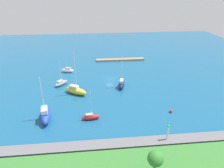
# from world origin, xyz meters

# --- Properties ---
(water) EXTENTS (160.00, 160.00, 0.00)m
(water) POSITION_xyz_m (0.00, 0.00, 0.00)
(water) COLOR #19567F
(water) RESTS_ON ground
(pier_dock) EXTENTS (21.88, 2.37, 0.72)m
(pier_dock) POSITION_xyz_m (-6.54, -19.72, 0.36)
(pier_dock) COLOR #997A56
(pier_dock) RESTS_ON ground
(breakwater) EXTENTS (63.91, 2.82, 1.40)m
(breakwater) POSITION_xyz_m (0.00, 35.06, 0.70)
(breakwater) COLOR slate
(breakwater) RESTS_ON ground
(harbor_beacon) EXTENTS (0.56, 0.56, 3.73)m
(harbor_beacon) POSITION_xyz_m (-8.84, 35.06, 3.55)
(harbor_beacon) COLOR silver
(harbor_beacon) RESTS_ON breakwater
(park_tree_center) EXTENTS (2.74, 2.74, 4.90)m
(park_tree_center) POSITION_xyz_m (-3.60, 43.15, 4.78)
(park_tree_center) COLOR brown
(park_tree_center) RESTS_ON shoreline_park
(sailboat_red_lone_south) EXTENTS (4.64, 1.61, 8.09)m
(sailboat_red_lone_south) POSITION_xyz_m (7.15, 24.44, 0.76)
(sailboat_red_lone_south) COLOR red
(sailboat_red_lone_south) RESTS_ON water
(sailboat_blue_outer_mooring) EXTENTS (3.64, 7.98, 11.62)m
(sailboat_blue_outer_mooring) POSITION_xyz_m (18.45, 23.34, 1.54)
(sailboat_blue_outer_mooring) COLOR #2347B2
(sailboat_blue_outer_mooring) RESTS_ON water
(sailboat_yellow_west_end) EXTENTS (7.65, 6.08, 13.76)m
(sailboat_yellow_west_end) POSITION_xyz_m (11.66, 10.39, 1.24)
(sailboat_yellow_west_end) COLOR yellow
(sailboat_yellow_west_end) RESTS_ON water
(sailboat_navy_east_end) EXTENTS (2.82, 6.04, 11.02)m
(sailboat_navy_east_end) POSITION_xyz_m (-3.21, 7.33, 1.22)
(sailboat_navy_east_end) COLOR #141E4C
(sailboat_navy_east_end) RESTS_ON water
(sailboat_white_lone_north) EXTENTS (5.21, 2.55, 7.69)m
(sailboat_white_lone_north) POSITION_xyz_m (16.00, -7.63, 0.88)
(sailboat_white_lone_north) COLOR white
(sailboat_white_lone_north) RESTS_ON water
(sailboat_gray_far_north) EXTENTS (4.72, 5.05, 8.86)m
(sailboat_gray_far_north) POSITION_xyz_m (17.02, 3.79, 0.87)
(sailboat_gray_far_north) COLOR gray
(sailboat_gray_far_north) RESTS_ON water
(mooring_buoy_red) EXTENTS (0.78, 0.78, 0.78)m
(mooring_buoy_red) POSITION_xyz_m (-14.28, 23.42, 0.39)
(mooring_buoy_red) COLOR red
(mooring_buoy_red) RESTS_ON water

